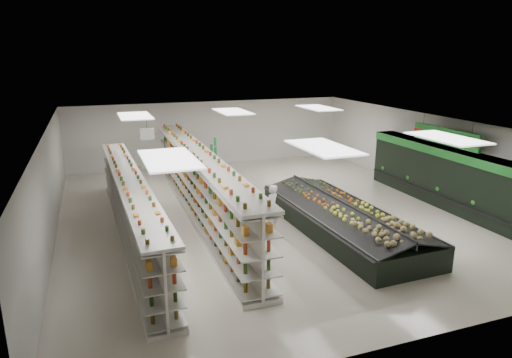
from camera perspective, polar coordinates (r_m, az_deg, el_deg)
name	(u,v)px	position (r m, az deg, el deg)	size (l,w,h in m)	color
floor	(267,213)	(16.37, 1.38, -4.27)	(16.00, 16.00, 0.00)	beige
ceiling	(268,124)	(15.59, 1.45, 6.87)	(14.00, 16.00, 0.02)	white
wall_back	(210,133)	(23.38, -5.75, 5.72)	(14.00, 0.02, 3.20)	silver
wall_front	(420,268)	(9.34, 19.81, -10.38)	(14.00, 0.02, 3.20)	silver
wall_left	(49,189)	(14.95, -24.47, -1.20)	(0.02, 16.00, 3.20)	silver
wall_right	(430,155)	(19.51, 20.98, 2.81)	(0.02, 16.00, 3.20)	silver
produce_wall_case	(447,174)	(18.19, 22.78, 0.61)	(0.93, 8.00, 2.20)	black
aisle_sign_near	(165,158)	(12.79, -11.29, 2.63)	(0.52, 0.06, 0.75)	white
aisle_sign_far	(147,134)	(16.69, -13.44, 5.46)	(0.52, 0.06, 0.75)	white
hortifruti_banner	(445,136)	(17.72, 22.56, 4.94)	(0.12, 3.20, 0.95)	#217D2B
gondola_left	(131,210)	(14.46, -15.30, -3.81)	(1.17, 11.22, 1.94)	silver
gondola_center	(200,187)	(15.99, -7.03, -0.99)	(1.13, 12.94, 2.24)	silver
produce_island	(342,218)	(14.77, 10.67, -4.82)	(2.73, 7.05, 1.04)	black
soda_endcap	(203,160)	(20.75, -6.61, 2.32)	(1.38, 0.95, 1.75)	#B12014
shopper_main	(272,208)	(14.51, 1.96, -3.66)	(0.57, 0.37, 1.55)	silver
shopper_background	(138,185)	(17.53, -14.53, -0.67)	(0.78, 0.48, 1.61)	tan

